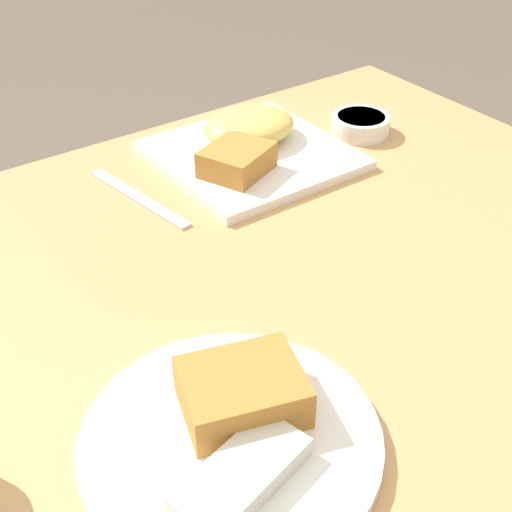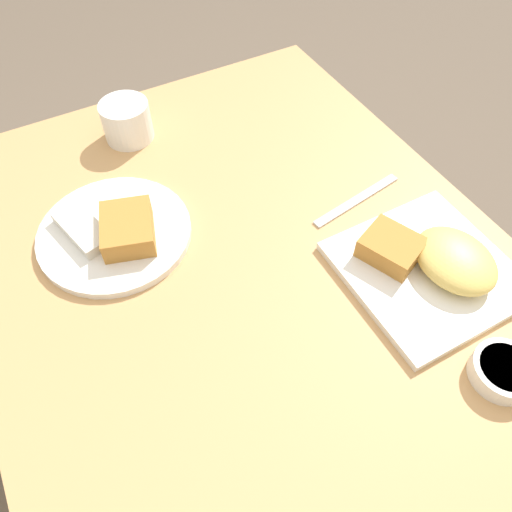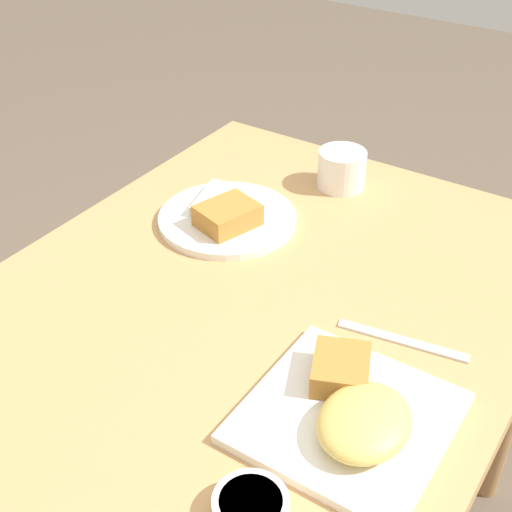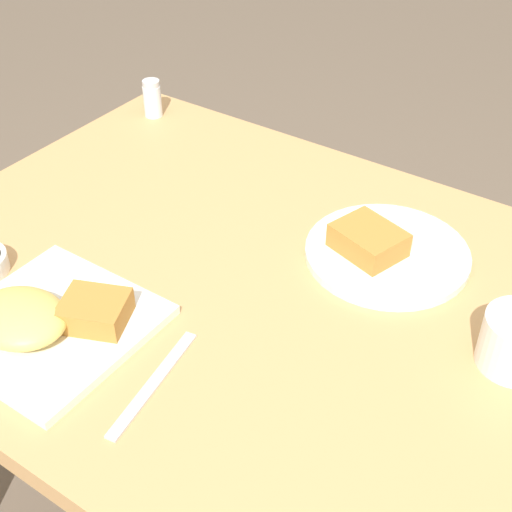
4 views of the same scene
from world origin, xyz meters
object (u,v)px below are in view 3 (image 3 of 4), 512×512
object	(u,v)px
coffee_mug	(342,169)
sauce_ramekin	(251,507)
plate_oval_far	(226,216)
butter_knife	(402,341)
plate_square_near	(353,413)

from	to	relation	value
coffee_mug	sauce_ramekin	bearing A→B (deg)	-159.65
plate_oval_far	butter_knife	bearing A→B (deg)	-106.96
plate_oval_far	butter_knife	world-z (taller)	plate_oval_far
plate_square_near	butter_knife	world-z (taller)	plate_square_near
plate_square_near	butter_knife	xyz separation A→B (m)	(0.18, 0.01, -0.02)
plate_square_near	plate_oval_far	world-z (taller)	plate_square_near
sauce_ramekin	plate_oval_far	bearing A→B (deg)	37.85
plate_oval_far	coffee_mug	size ratio (longest dim) A/B	2.70
plate_square_near	plate_oval_far	size ratio (longest dim) A/B	0.98
coffee_mug	plate_square_near	bearing A→B (deg)	-150.88
plate_square_near	butter_knife	size ratio (longest dim) A/B	1.29
plate_square_near	coffee_mug	distance (m)	0.63
sauce_ramekin	coffee_mug	xyz separation A→B (m)	(0.73, 0.27, 0.02)
plate_oval_far	butter_knife	size ratio (longest dim) A/B	1.31
plate_square_near	plate_oval_far	distance (m)	0.52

